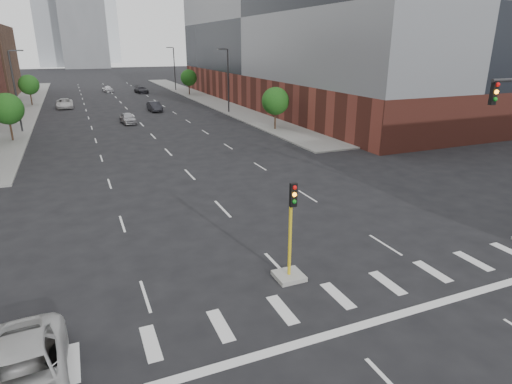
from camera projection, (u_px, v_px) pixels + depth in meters
sidewalk_left_far at (25, 106)px, 69.65m from camera, size 5.00×92.00×0.15m
sidewalk_right_far at (203, 98)px, 80.69m from camera, size 5.00×92.00×0.15m
building_right_main at (309, 36)px, 70.27m from camera, size 24.00×70.00×22.00m
tower_mid at (81, 13)px, 177.67m from camera, size 18.00×18.00×44.00m
median_traffic_signal at (290, 258)px, 18.27m from camera, size 1.20×1.20×4.40m
streetlight_right_a at (228, 78)px, 61.95m from camera, size 1.60×0.22×9.07m
streetlight_right_b at (174, 67)px, 92.42m from camera, size 1.60×0.22×9.07m
streetlight_left at (16, 88)px, 47.73m from camera, size 1.60×0.22×9.07m
tree_left_near at (7, 109)px, 43.69m from camera, size 3.20×3.20×4.85m
tree_left_far at (29, 85)px, 69.80m from camera, size 3.20×3.20×4.85m
tree_right_near at (275, 101)px, 49.64m from camera, size 3.20×3.20×4.85m
tree_right_far at (189, 78)px, 84.46m from camera, size 3.20×3.20×4.85m
car_near_left at (128, 118)px, 54.66m from camera, size 1.99×4.17×1.38m
car_mid_right at (155, 107)px, 64.70m from camera, size 1.79×4.46×1.44m
car_far_left at (65, 103)px, 67.95m from camera, size 2.46×5.32×1.48m
car_deep_right at (141, 90)px, 88.83m from camera, size 2.68×5.07×1.40m
car_distant at (108, 89)px, 90.91m from camera, size 2.26×4.20×1.36m
parked_minivan at (23, 376)px, 12.08m from camera, size 2.74×5.48×1.49m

